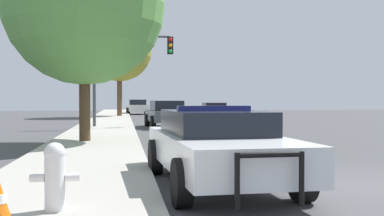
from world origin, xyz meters
The scene contains 10 objects.
ground_plane centered at (0.00, 0.00, 0.00)m, with size 110.00×110.00×0.00m, color #474749.
sidewalk_left centered at (-5.10, 0.00, 0.07)m, with size 3.00×110.00×0.13m.
police_car centered at (-2.51, 0.26, 0.73)m, with size 2.26×5.20×1.41m.
fire_hydrant centered at (-5.00, -1.89, 0.59)m, with size 0.61×0.27×0.86m.
traffic_light centered at (-3.91, 16.82, 3.55)m, with size 4.11×0.35×4.77m.
car_background_midblock centered at (-1.89, 17.43, 0.76)m, with size 2.16×4.49×1.43m.
car_background_distant centered at (-2.77, 39.44, 0.76)m, with size 2.15×4.33×1.45m.
car_background_oncoming centered at (2.45, 26.45, 0.68)m, with size 2.00×4.08×1.25m.
tree_sidewalk_far centered at (-4.45, 32.14, 5.66)m, with size 5.42×5.42×8.26m.
tree_sidewalk_near centered at (-5.42, 8.29, 4.67)m, with size 5.36×5.36×7.22m.
Camera 1 is at (-4.15, -8.09, 1.54)m, focal length 45.00 mm.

